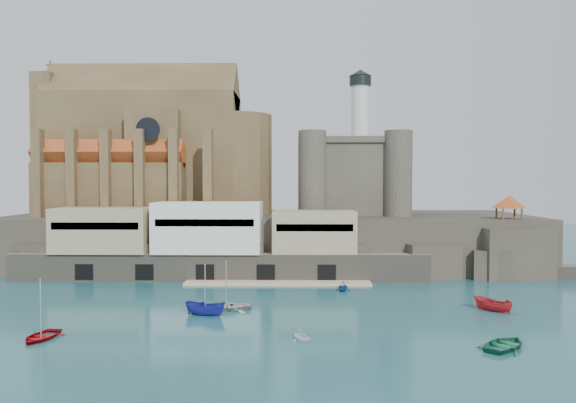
% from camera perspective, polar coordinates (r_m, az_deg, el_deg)
% --- Properties ---
extents(ground, '(300.00, 300.00, 0.00)m').
position_cam_1_polar(ground, '(73.93, -3.10, -10.85)').
color(ground, '#1A4D56').
rests_on(ground, ground).
extents(promontory, '(100.00, 36.00, 10.00)m').
position_cam_1_polar(promontory, '(111.99, -1.82, -3.90)').
color(promontory, '#2B2620').
rests_on(promontory, ground).
extents(quay, '(70.00, 12.00, 13.05)m').
position_cam_1_polar(quay, '(96.74, -8.21, -4.18)').
color(quay, '#6F6858').
rests_on(quay, ground).
extents(church, '(47.00, 25.93, 30.51)m').
position_cam_1_polar(church, '(117.56, -13.54, 4.72)').
color(church, brown).
rests_on(church, promontory).
extents(castle_keep, '(21.20, 21.20, 29.30)m').
position_cam_1_polar(castle_keep, '(113.54, 6.46, 2.93)').
color(castle_keep, '#423E33').
rests_on(castle_keep, promontory).
extents(rock_outcrop, '(14.50, 10.50, 8.70)m').
position_cam_1_polar(rock_outcrop, '(105.26, 21.51, -4.92)').
color(rock_outcrop, '#2B2620').
rests_on(rock_outcrop, ground).
extents(pavilion, '(6.40, 6.40, 5.40)m').
position_cam_1_polar(pavilion, '(104.74, 21.54, -0.17)').
color(pavilion, brown).
rests_on(pavilion, rock_outcrop).
extents(boat_0, '(4.04, 1.62, 5.50)m').
position_cam_1_polar(boat_0, '(65.79, -23.79, -12.64)').
color(boat_0, '#96040C').
rests_on(boat_0, ground).
extents(boat_1, '(2.80, 2.51, 2.77)m').
position_cam_1_polar(boat_1, '(60.17, 1.34, -13.86)').
color(boat_1, white).
rests_on(boat_1, ground).
extents(boat_2, '(2.65, 2.61, 5.45)m').
position_cam_1_polar(boat_2, '(71.34, -8.40, -11.35)').
color(boat_2, navy).
rests_on(boat_2, ground).
extents(boat_3, '(4.09, 4.05, 6.25)m').
position_cam_1_polar(boat_3, '(61.34, 21.20, -13.68)').
color(boat_3, '#1B6848').
rests_on(boat_3, ground).
extents(boat_5, '(2.82, 2.82, 5.24)m').
position_cam_1_polar(boat_5, '(77.33, 20.04, -10.40)').
color(boat_5, red).
rests_on(boat_5, ground).
extents(boat_6, '(2.08, 4.72, 6.39)m').
position_cam_1_polar(boat_6, '(74.03, -6.29, -10.84)').
color(boat_6, beige).
rests_on(boat_6, ground).
extents(boat_7, '(3.22, 2.35, 3.37)m').
position_cam_1_polar(boat_7, '(86.27, 5.60, -9.00)').
color(boat_7, navy).
rests_on(boat_7, ground).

